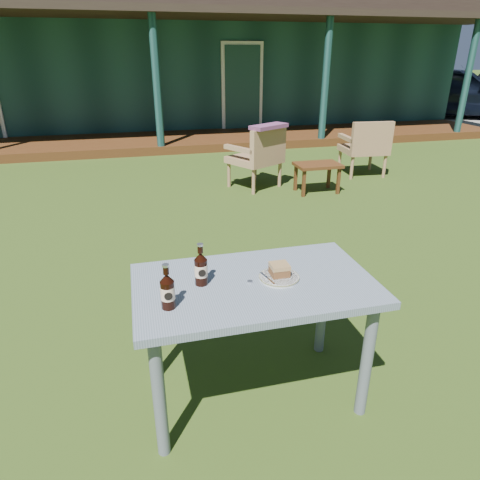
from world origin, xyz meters
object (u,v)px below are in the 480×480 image
object	(u,v)px
cola_bottle_far	(168,291)
side_table	(318,168)
plate	(279,277)
cola_bottle_near	(201,268)
car_near	(454,92)
cafe_table	(254,299)
armchair_left	(259,154)
armchair_right	(366,145)
cake_slice	(279,269)

from	to	relation	value
cola_bottle_far	side_table	world-z (taller)	cola_bottle_far
plate	cola_bottle_near	bearing A→B (deg)	173.76
car_near	cafe_table	xyz separation A→B (m)	(-8.76, -9.47, -0.10)
car_near	cola_bottle_far	world-z (taller)	car_near
armchair_left	cola_bottle_far	bearing A→B (deg)	-111.88
car_near	armchair_right	distance (m)	7.93
cola_bottle_far	armchair_right	bearing A→B (deg)	51.38
cake_slice	side_table	xyz separation A→B (m)	(1.74, 3.45, -0.42)
plate	armchair_right	world-z (taller)	armchair_right
car_near	cake_slice	distance (m)	12.80
car_near	cola_bottle_far	size ratio (longest dim) A/B	19.51
cola_bottle_far	armchair_right	xyz separation A→B (m)	(3.37, 4.22, -0.33)
plate	armchair_right	distance (m)	4.97
cafe_table	armchair_right	distance (m)	5.04
cake_slice	cola_bottle_far	world-z (taller)	cola_bottle_far
car_near	side_table	bearing A→B (deg)	160.45
side_table	cake_slice	bearing A→B (deg)	-116.81
cake_slice	plate	bearing A→B (deg)	-109.33
armchair_left	car_near	bearing A→B (deg)	36.50
car_near	cake_slice	bearing A→B (deg)	166.95
plate	side_table	bearing A→B (deg)	63.22
side_table	cola_bottle_near	bearing A→B (deg)	-122.00
armchair_right	side_table	xyz separation A→B (m)	(-1.06, -0.63, -0.13)
plate	armchair_right	size ratio (longest dim) A/B	0.24
car_near	cola_bottle_near	xyz separation A→B (m)	(-9.02, -9.43, 0.09)
cake_slice	armchair_right	size ratio (longest dim) A/B	0.11
cola_bottle_far	car_near	bearing A→B (deg)	46.25
cake_slice	armchair_right	distance (m)	4.95
side_table	plate	bearing A→B (deg)	-116.78
car_near	cafe_table	bearing A→B (deg)	166.55
cafe_table	side_table	xyz separation A→B (m)	(1.88, 3.46, -0.28)
cake_slice	cola_bottle_far	distance (m)	0.59
car_near	armchair_left	size ratio (longest dim) A/B	4.96
armchair_left	cafe_table	bearing A→B (deg)	-106.78
car_near	plate	distance (m)	12.81
cake_slice	armchair_right	world-z (taller)	armchair_right
armchair_right	armchair_left	bearing A→B (deg)	-172.39
car_near	side_table	size ratio (longest dim) A/B	7.04
car_near	cake_slice	xyz separation A→B (m)	(-8.62, -9.46, 0.05)
cake_slice	cola_bottle_near	world-z (taller)	cola_bottle_near
armchair_left	side_table	size ratio (longest dim) A/B	1.42
car_near	side_table	world-z (taller)	car_near
car_near	cafe_table	world-z (taller)	car_near
cafe_table	plate	size ratio (longest dim) A/B	5.88
cola_bottle_far	armchair_left	size ratio (longest dim) A/B	0.25
armchair_right	plate	bearing A→B (deg)	-124.46
cafe_table	cola_bottle_far	bearing A→B (deg)	-163.10
cola_bottle_near	cake_slice	bearing A→B (deg)	-4.09
car_near	cake_slice	size ratio (longest dim) A/B	45.94
cola_bottle_near	car_near	bearing A→B (deg)	46.28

